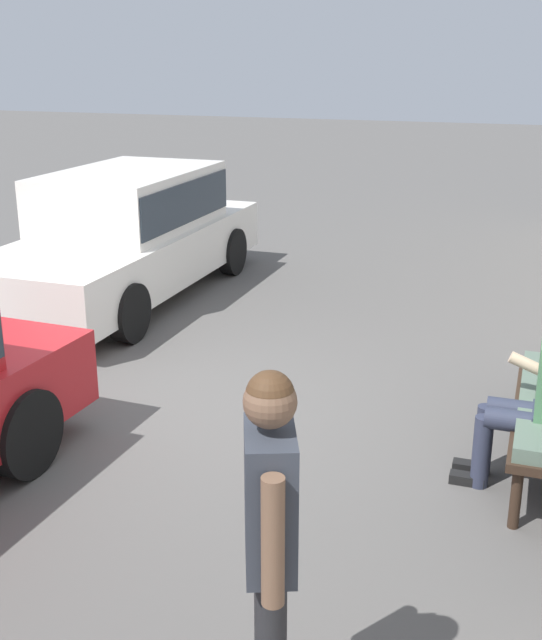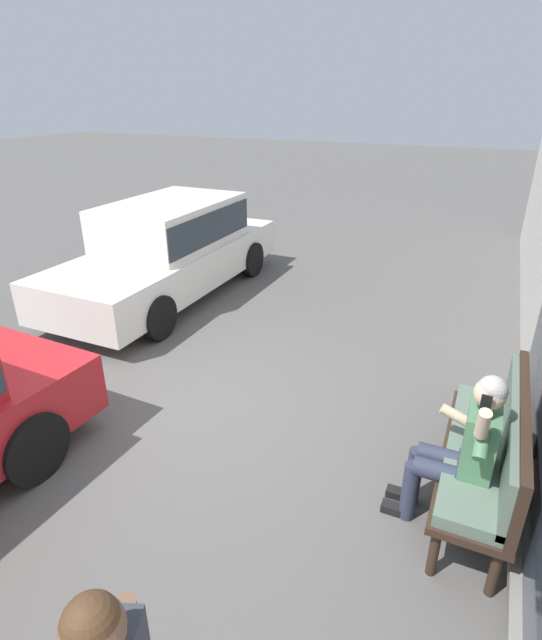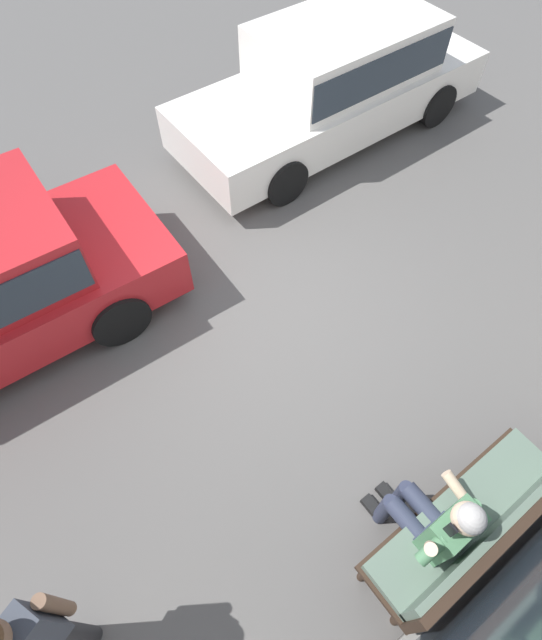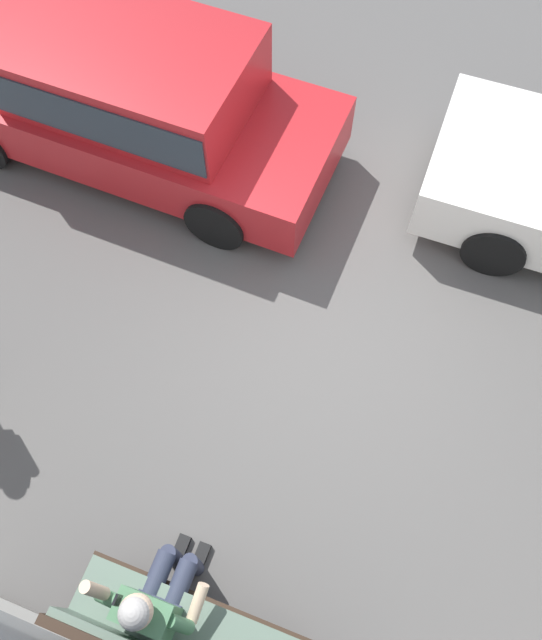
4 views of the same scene
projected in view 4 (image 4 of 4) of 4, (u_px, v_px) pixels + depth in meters
The scene contains 3 objects.
ground_plane at pixel (326, 339), 6.07m from camera, with size 60.00×60.00×0.00m, color #565451.
person_on_phone at pixel (156, 599), 4.37m from camera, with size 0.73×0.74×1.36m.
parked_car_mid at pixel (130, 95), 6.43m from camera, with size 4.59×1.96×1.49m.
Camera 4 is at (-0.39, 2.60, 5.50)m, focal length 35.00 mm.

